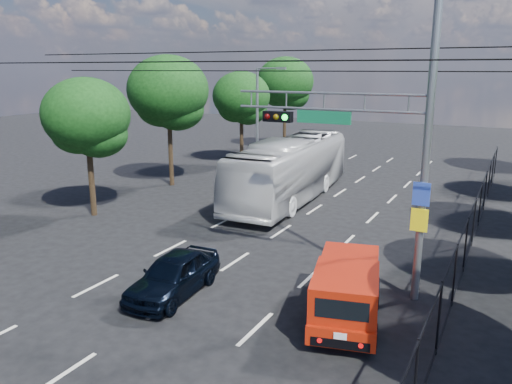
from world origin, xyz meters
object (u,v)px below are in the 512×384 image
Objects in this scene: navy_hatchback at (174,275)px; white_bus at (290,169)px; white_van at (249,174)px; signal_mast at (386,129)px; red_pickup at (347,289)px.

white_bus is at bearing 92.95° from navy_hatchback.
white_bus is 2.78× the size of white_van.
navy_hatchback is at bearing -149.60° from signal_mast.
red_pickup reaches higher than navy_hatchback.
white_bus reaches higher than red_pickup.
navy_hatchback is at bearing -76.04° from white_van.
navy_hatchback is (-5.60, -3.29, -4.57)m from signal_mast.
navy_hatchback is at bearing -85.96° from white_bus.
signal_mast is 4.87m from red_pickup.
signal_mast is 2.20× the size of white_van.
red_pickup is (-0.27, -2.27, -4.30)m from signal_mast.
signal_mast is 2.41× the size of navy_hatchback.
red_pickup is at bearing -62.31° from white_bus.
white_bus is 4.09m from white_van.
red_pickup is 5.44m from navy_hatchback.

